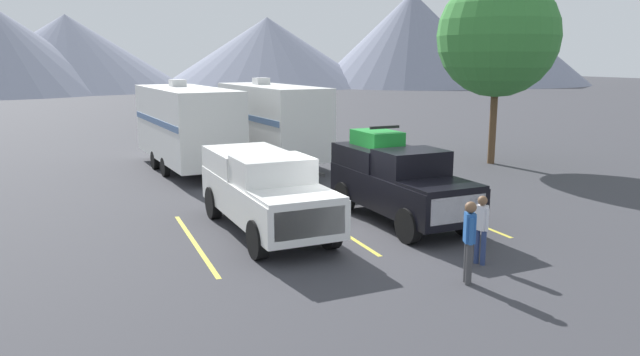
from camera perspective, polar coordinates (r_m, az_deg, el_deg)
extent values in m
plane|color=#38383D|center=(15.91, 2.52, -5.44)|extent=(240.00, 240.00, 0.00)
cube|color=white|center=(15.97, -5.16, -1.92)|extent=(2.25, 5.94, 0.94)
cube|color=white|center=(13.93, -2.28, -1.68)|extent=(2.01, 1.72, 0.08)
cube|color=white|center=(15.31, -4.55, 0.69)|extent=(1.96, 1.60, 0.71)
cube|color=slate|center=(14.74, -3.73, 0.43)|extent=(1.79, 0.27, 0.53)
cube|color=white|center=(17.29, -6.96, 1.70)|extent=(2.09, 2.77, 0.62)
cube|color=silver|center=(13.34, -0.97, -4.33)|extent=(1.72, 0.13, 0.66)
cylinder|color=black|center=(14.65, 0.96, -5.00)|extent=(0.32, 0.94, 0.93)
cylinder|color=black|center=(13.98, -5.99, -5.87)|extent=(0.32, 0.94, 0.93)
cylinder|color=black|center=(18.21, -4.47, -1.78)|extent=(0.32, 0.94, 0.93)
cylinder|color=black|center=(17.67, -10.16, -2.33)|extent=(0.32, 0.94, 0.93)
cube|color=black|center=(17.02, 7.76, -1.18)|extent=(2.12, 5.29, 0.95)
cube|color=black|center=(15.40, 11.54, -0.68)|extent=(1.90, 1.53, 0.08)
cube|color=black|center=(16.47, 8.71, 1.37)|extent=(1.86, 1.43, 0.75)
cube|color=slate|center=(16.03, 9.77, 1.20)|extent=(1.70, 0.28, 0.55)
cube|color=black|center=(18.06, 5.44, 2.12)|extent=(1.97, 2.47, 0.62)
cube|color=silver|center=(14.96, 13.05, -2.93)|extent=(1.63, 0.12, 0.66)
cylinder|color=black|center=(16.23, 13.71, -3.74)|extent=(0.32, 0.92, 0.91)
cylinder|color=black|center=(15.23, 8.47, -4.53)|extent=(0.32, 0.92, 0.91)
cylinder|color=black|center=(19.05, 7.12, -1.28)|extent=(0.32, 0.92, 0.91)
cylinder|color=black|center=(18.20, 2.38, -1.80)|extent=(0.32, 0.92, 0.91)
cube|color=green|center=(17.98, 5.47, 3.81)|extent=(1.12, 1.58, 0.45)
cylinder|color=black|center=(17.76, 7.53, 3.65)|extent=(0.20, 0.45, 0.44)
cylinder|color=black|center=(17.32, 5.10, 3.51)|extent=(0.20, 0.45, 0.44)
cylinder|color=black|center=(18.65, 5.81, 4.06)|extent=(0.20, 0.45, 0.44)
cylinder|color=black|center=(18.23, 3.46, 3.93)|extent=(0.20, 0.45, 0.44)
cube|color=black|center=(17.57, 6.20, 4.85)|extent=(0.96, 0.12, 0.08)
cube|color=gold|center=(15.54, -11.91, -6.07)|extent=(0.12, 5.50, 0.01)
cube|color=gold|center=(16.63, 1.32, -4.67)|extent=(0.12, 5.50, 0.01)
cube|color=gold|center=(18.47, 12.38, -3.30)|extent=(0.12, 5.50, 0.01)
cube|color=white|center=(25.31, -12.65, 5.14)|extent=(3.22, 7.88, 2.89)
cube|color=#4C6B99|center=(25.00, -15.52, 5.26)|extent=(0.68, 7.34, 0.24)
cube|color=silver|center=(26.31, -13.46, 8.82)|extent=(0.66, 0.75, 0.30)
cube|color=#333333|center=(21.35, -9.35, -0.36)|extent=(0.23, 1.21, 0.12)
cylinder|color=black|center=(24.98, -9.34, 1.48)|extent=(0.29, 0.78, 0.76)
cylinder|color=black|center=(24.37, -14.58, 1.02)|extent=(0.29, 0.78, 0.76)
cylinder|color=black|center=(26.72, -10.59, 2.08)|extent=(0.29, 0.78, 0.76)
cylinder|color=black|center=(26.14, -15.51, 1.66)|extent=(0.29, 0.78, 0.76)
cube|color=white|center=(26.41, -4.67, 5.65)|extent=(3.03, 7.64, 2.92)
cube|color=#4C6B99|center=(25.96, -7.12, 5.83)|extent=(0.66, 7.13, 0.24)
cube|color=silver|center=(27.34, -5.65, 9.21)|extent=(0.66, 0.75, 0.30)
cube|color=#333333|center=(22.76, -0.35, 0.52)|extent=(0.23, 1.21, 0.12)
cylinder|color=black|center=(26.26, -1.66, 2.11)|extent=(0.29, 0.78, 0.76)
cylinder|color=black|center=(25.40, -6.09, 1.73)|extent=(0.29, 0.78, 0.76)
cylinder|color=black|center=(27.86, -3.27, 2.63)|extent=(0.29, 0.78, 0.76)
cylinder|color=black|center=(27.05, -7.49, 2.29)|extent=(0.29, 0.78, 0.76)
cylinder|color=navy|center=(14.10, 14.77, -6.32)|extent=(0.12, 0.12, 0.81)
cylinder|color=navy|center=(14.02, 15.34, -6.45)|extent=(0.12, 0.12, 0.81)
cube|color=silver|center=(13.87, 15.20, -3.68)|extent=(0.26, 0.29, 0.57)
sphere|color=brown|center=(13.78, 15.29, -2.09)|extent=(0.22, 0.22, 0.22)
cylinder|color=silver|center=(13.94, 14.74, -3.70)|extent=(0.09, 0.09, 0.51)
cylinder|color=silver|center=(13.82, 15.65, -3.88)|extent=(0.09, 0.09, 0.51)
cylinder|color=#3F3F42|center=(12.90, 13.86, -7.76)|extent=(0.13, 0.13, 0.88)
cylinder|color=#3F3F42|center=(12.73, 14.05, -8.02)|extent=(0.13, 0.13, 0.88)
cube|color=#2659A5|center=(12.59, 14.12, -4.64)|extent=(0.29, 0.32, 0.63)
sphere|color=brown|center=(12.48, 14.22, -2.73)|extent=(0.24, 0.24, 0.24)
cylinder|color=#2659A5|center=(12.73, 13.96, -4.60)|extent=(0.10, 0.10, 0.56)
cylinder|color=#2659A5|center=(12.47, 14.27, -4.96)|extent=(0.10, 0.10, 0.56)
cylinder|color=brown|center=(27.45, 16.24, 5.72)|extent=(0.31, 0.31, 4.24)
sphere|color=#387F38|center=(27.36, 16.64, 12.86)|extent=(5.20, 5.20, 5.20)
cone|color=gray|center=(97.89, -23.00, 11.00)|extent=(35.15, 35.15, 11.03)
cone|color=gray|center=(104.04, -5.05, 11.93)|extent=(36.15, 36.15, 11.49)
cone|color=gray|center=(105.62, 8.70, 12.97)|extent=(32.96, 32.96, 15.69)
cone|color=gray|center=(117.39, 14.53, 12.97)|extent=(41.64, 41.64, 17.34)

